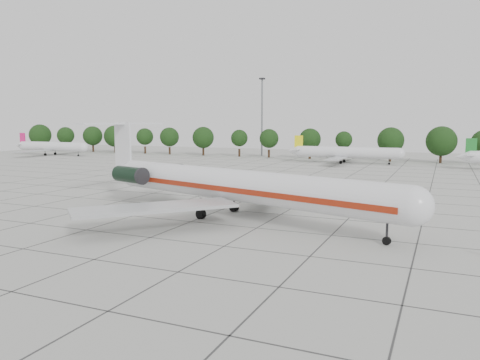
{
  "coord_description": "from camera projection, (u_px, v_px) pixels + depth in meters",
  "views": [
    {
      "loc": [
        25.95,
        -53.24,
        11.23
      ],
      "look_at": [
        1.04,
        3.43,
        3.5
      ],
      "focal_mm": 35.0,
      "sensor_mm": 36.0,
      "label": 1
    }
  ],
  "objects": [
    {
      "name": "ground",
      "position": [
        222.0,
        210.0,
        60.12
      ],
      "size": [
        260.0,
        260.0,
        0.0
      ],
      "primitive_type": "plane",
      "color": "#B7B7AF",
      "rests_on": "ground"
    },
    {
      "name": "apron_joints",
      "position": [
        263.0,
        193.0,
        73.74
      ],
      "size": [
        170.0,
        170.0,
        0.02
      ],
      "primitive_type": "cube",
      "color": "#383838",
      "rests_on": "ground"
    },
    {
      "name": "main_airliner",
      "position": [
        222.0,
        183.0,
        55.65
      ],
      "size": [
        46.8,
        35.86,
        11.18
      ],
      "rotation": [
        0.0,
        0.0,
        -0.3
      ],
      "color": "silver",
      "rests_on": "ground"
    },
    {
      "name": "bg_airliner_a",
      "position": [
        52.0,
        147.0,
        157.2
      ],
      "size": [
        28.24,
        27.2,
        7.4
      ],
      "color": "silver",
      "rests_on": "ground"
    },
    {
      "name": "bg_airliner_c",
      "position": [
        346.0,
        153.0,
        126.62
      ],
      "size": [
        28.24,
        27.2,
        7.4
      ],
      "color": "silver",
      "rests_on": "ground"
    },
    {
      "name": "tree_line",
      "position": [
        310.0,
        139.0,
        141.25
      ],
      "size": [
        249.86,
        8.44,
        10.22
      ],
      "color": "#332114",
      "rests_on": "ground"
    },
    {
      "name": "floodlight_mast",
      "position": [
        262.0,
        112.0,
        153.9
      ],
      "size": [
        1.6,
        1.6,
        25.45
      ],
      "color": "slate",
      "rests_on": "ground"
    }
  ]
}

